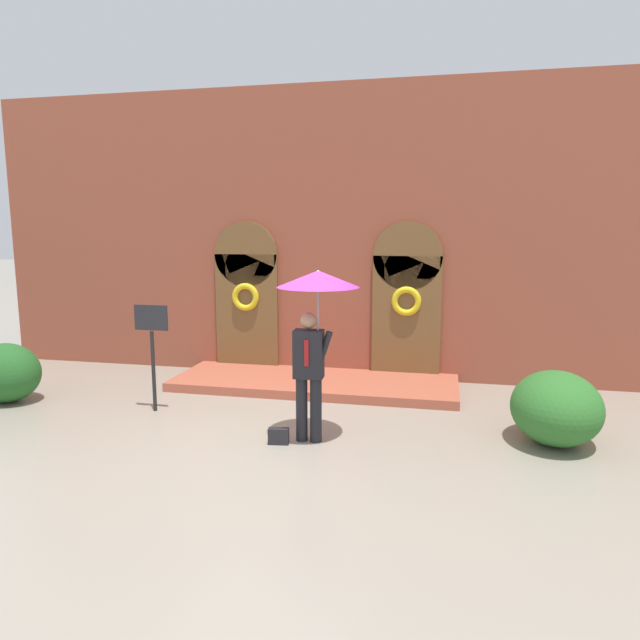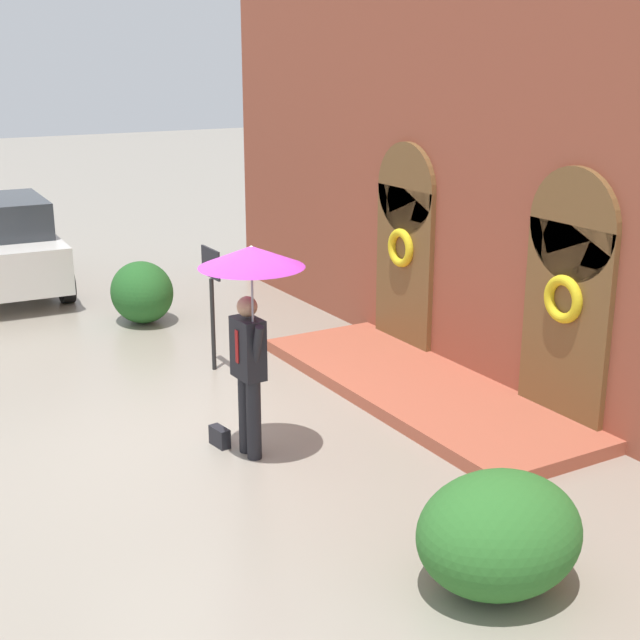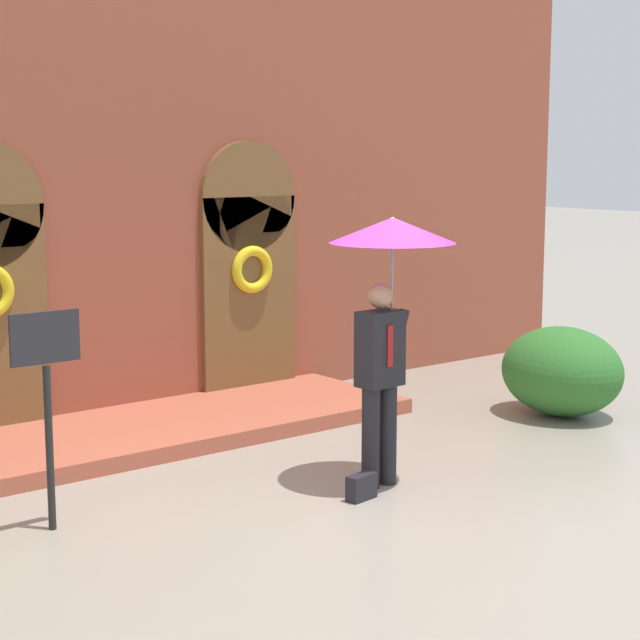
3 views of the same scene
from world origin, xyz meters
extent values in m
plane|color=gray|center=(0.00, 0.00, 0.00)|extent=(80.00, 80.00, 0.00)
cube|color=brown|center=(0.00, 4.20, 2.80)|extent=(14.00, 0.50, 5.60)
cube|color=brown|center=(-1.60, 3.91, 1.20)|extent=(1.30, 0.08, 2.40)
cylinder|color=brown|center=(-1.60, 3.91, 2.40)|extent=(1.30, 0.08, 1.30)
cube|color=brown|center=(1.60, 3.91, 1.20)|extent=(1.30, 0.08, 2.40)
cylinder|color=brown|center=(1.60, 3.91, 2.40)|extent=(1.30, 0.08, 1.30)
torus|color=yellow|center=(-1.60, 3.84, 1.55)|extent=(0.56, 0.12, 0.56)
torus|color=yellow|center=(1.60, 3.84, 1.55)|extent=(0.56, 0.12, 0.56)
cube|color=#AA523A|center=(0.00, 3.05, 0.08)|extent=(5.20, 1.80, 0.16)
cylinder|color=black|center=(0.43, 0.39, 0.45)|extent=(0.16, 0.16, 0.90)
cylinder|color=black|center=(0.63, 0.39, 0.45)|extent=(0.16, 0.16, 0.90)
cube|color=black|center=(0.53, 0.39, 1.23)|extent=(0.41, 0.26, 0.66)
cube|color=#A51919|center=(0.53, 0.26, 1.27)|extent=(0.06, 0.01, 0.36)
sphere|color=#A87A5B|center=(0.53, 0.39, 1.69)|extent=(0.22, 0.22, 0.22)
cylinder|color=black|center=(0.75, 0.39, 1.33)|extent=(0.22, 0.09, 0.46)
cylinder|color=gray|center=(0.66, 0.39, 1.65)|extent=(0.02, 0.02, 0.98)
cone|color=#992893|center=(0.66, 0.39, 2.25)|extent=(1.10, 1.10, 0.22)
cone|color=white|center=(0.66, 0.39, 2.27)|extent=(0.61, 0.61, 0.20)
cube|color=black|center=(0.15, 0.19, 0.11)|extent=(0.29, 0.16, 0.22)
cylinder|color=black|center=(-2.21, 1.16, 0.65)|extent=(0.06, 0.06, 1.30)
cube|color=#232328|center=(-2.21, 1.16, 1.52)|extent=(0.56, 0.03, 0.40)
ellipsoid|color=#235B23|center=(-4.89, 1.07, 0.50)|extent=(1.18, 0.99, 1.00)
ellipsoid|color=#2D6B28|center=(3.83, 1.04, 0.50)|extent=(1.20, 1.43, 1.00)
camera|label=1|loc=(2.28, -6.92, 2.90)|focal=32.00mm
camera|label=2|loc=(8.64, -3.43, 4.23)|focal=50.00mm
camera|label=3|loc=(-5.56, -6.39, 2.91)|focal=60.00mm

